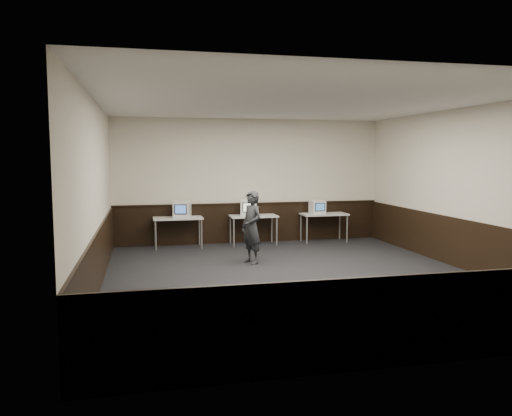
{
  "coord_description": "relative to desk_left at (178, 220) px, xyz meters",
  "views": [
    {
      "loc": [
        -2.72,
        -8.67,
        2.25
      ],
      "look_at": [
        -0.39,
        1.6,
        1.15
      ],
      "focal_mm": 35.0,
      "sensor_mm": 36.0,
      "label": 1
    }
  ],
  "objects": [
    {
      "name": "floor",
      "position": [
        1.9,
        -3.6,
        -0.68
      ],
      "size": [
        8.0,
        8.0,
        0.0
      ],
      "primitive_type": "plane",
      "color": "black",
      "rests_on": "ground"
    },
    {
      "name": "ceiling",
      "position": [
        1.9,
        -3.6,
        2.52
      ],
      "size": [
        8.0,
        8.0,
        0.0
      ],
      "primitive_type": "plane",
      "rotation": [
        3.14,
        0.0,
        0.0
      ],
      "color": "white",
      "rests_on": "back_wall"
    },
    {
      "name": "back_wall",
      "position": [
        1.9,
        0.4,
        0.92
      ],
      "size": [
        7.0,
        0.0,
        7.0
      ],
      "primitive_type": "plane",
      "rotation": [
        1.57,
        0.0,
        0.0
      ],
      "color": "beige",
      "rests_on": "ground"
    },
    {
      "name": "front_wall",
      "position": [
        1.9,
        -7.6,
        0.92
      ],
      "size": [
        7.0,
        0.0,
        7.0
      ],
      "primitive_type": "plane",
      "rotation": [
        -1.57,
        0.0,
        0.0
      ],
      "color": "beige",
      "rests_on": "ground"
    },
    {
      "name": "left_wall",
      "position": [
        -1.6,
        -3.6,
        0.92
      ],
      "size": [
        0.0,
        8.0,
        8.0
      ],
      "primitive_type": "plane",
      "rotation": [
        1.57,
        0.0,
        1.57
      ],
      "color": "beige",
      "rests_on": "ground"
    },
    {
      "name": "right_wall",
      "position": [
        5.4,
        -3.6,
        0.92
      ],
      "size": [
        0.0,
        8.0,
        8.0
      ],
      "primitive_type": "plane",
      "rotation": [
        1.57,
        0.0,
        -1.57
      ],
      "color": "beige",
      "rests_on": "ground"
    },
    {
      "name": "wainscot_back",
      "position": [
        1.9,
        0.38,
        -0.18
      ],
      "size": [
        6.98,
        0.04,
        1.0
      ],
      "primitive_type": "cube",
      "color": "black",
      "rests_on": "back_wall"
    },
    {
      "name": "wainscot_front",
      "position": [
        1.9,
        -7.58,
        -0.18
      ],
      "size": [
        6.98,
        0.04,
        1.0
      ],
      "primitive_type": "cube",
      "color": "black",
      "rests_on": "front_wall"
    },
    {
      "name": "wainscot_left",
      "position": [
        -1.58,
        -3.6,
        -0.18
      ],
      "size": [
        0.04,
        7.98,
        1.0
      ],
      "primitive_type": "cube",
      "color": "black",
      "rests_on": "left_wall"
    },
    {
      "name": "wainscot_right",
      "position": [
        5.38,
        -3.6,
        -0.18
      ],
      "size": [
        0.04,
        7.98,
        1.0
      ],
      "primitive_type": "cube",
      "color": "black",
      "rests_on": "right_wall"
    },
    {
      "name": "wainscot_rail",
      "position": [
        1.9,
        0.36,
        0.34
      ],
      "size": [
        6.98,
        0.06,
        0.04
      ],
      "primitive_type": "cube",
      "color": "black",
      "rests_on": "wainscot_back"
    },
    {
      "name": "desk_left",
      "position": [
        0.0,
        0.0,
        0.0
      ],
      "size": [
        1.2,
        0.6,
        0.75
      ],
      "color": "beige",
      "rests_on": "ground"
    },
    {
      "name": "desk_center",
      "position": [
        1.9,
        0.0,
        0.0
      ],
      "size": [
        1.2,
        0.6,
        0.75
      ],
      "color": "beige",
      "rests_on": "ground"
    },
    {
      "name": "desk_right",
      "position": [
        3.8,
        0.0,
        0.0
      ],
      "size": [
        1.2,
        0.6,
        0.75
      ],
      "color": "beige",
      "rests_on": "ground"
    },
    {
      "name": "emac_left",
      "position": [
        0.1,
        -0.02,
        0.27
      ],
      "size": [
        0.49,
        0.5,
        0.4
      ],
      "rotation": [
        0.0,
        0.0,
        -0.25
      ],
      "color": "white",
      "rests_on": "desk_left"
    },
    {
      "name": "emac_center",
      "position": [
        1.78,
        0.0,
        0.27
      ],
      "size": [
        0.49,
        0.51,
        0.41
      ],
      "rotation": [
        0.0,
        0.0,
        -0.22
      ],
      "color": "white",
      "rests_on": "desk_center"
    },
    {
      "name": "emac_right",
      "position": [
        3.6,
        -0.04,
        0.25
      ],
      "size": [
        0.37,
        0.4,
        0.35
      ],
      "rotation": [
        0.0,
        0.0,
        0.04
      ],
      "color": "white",
      "rests_on": "desk_right"
    },
    {
      "name": "person",
      "position": [
        1.38,
        -2.17,
        0.08
      ],
      "size": [
        0.56,
        0.66,
        1.52
      ],
      "primitive_type": "imported",
      "rotation": [
        0.0,
        0.0,
        -1.14
      ],
      "color": "#25272B",
      "rests_on": "ground"
    }
  ]
}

